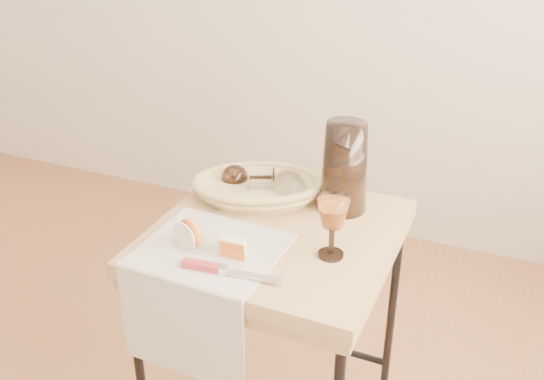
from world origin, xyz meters
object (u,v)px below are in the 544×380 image
at_px(table_knife, 227,270).
at_px(goblet_lying_a, 251,178).
at_px(bread_basket, 259,189).
at_px(apple_half, 191,233).
at_px(goblet_lying_b, 272,185).
at_px(pitcher, 345,167).
at_px(side_table, 275,345).
at_px(wine_goblet, 332,227).
at_px(tea_towel, 211,249).

bearing_deg(table_knife, goblet_lying_a, 100.54).
height_order(bread_basket, apple_half, apple_half).
relative_size(goblet_lying_b, pitcher, 0.51).
height_order(goblet_lying_a, table_knife, goblet_lying_a).
relative_size(goblet_lying_b, apple_half, 1.86).
relative_size(goblet_lying_a, table_knife, 0.53).
xyz_separation_m(side_table, bread_basket, (-0.10, 0.14, 0.40)).
bearing_deg(apple_half, pitcher, 67.15).
bearing_deg(wine_goblet, table_knife, -138.58).
xyz_separation_m(side_table, apple_half, (-0.15, -0.15, 0.41)).
bearing_deg(wine_goblet, bread_basket, 144.04).
height_order(wine_goblet, table_knife, wine_goblet).
height_order(side_table, goblet_lying_b, goblet_lying_b).
distance_m(wine_goblet, apple_half, 0.33).
xyz_separation_m(side_table, table_knife, (-0.02, -0.22, 0.38)).
distance_m(side_table, goblet_lying_a, 0.46).
relative_size(tea_towel, goblet_lying_a, 2.69).
relative_size(side_table, apple_half, 9.72).
distance_m(pitcher, apple_half, 0.43).
relative_size(goblet_lying_b, table_knife, 0.63).
distance_m(tea_towel, goblet_lying_b, 0.27).
xyz_separation_m(tea_towel, pitcher, (0.22, 0.32, 0.12)).
relative_size(side_table, wine_goblet, 4.82).
xyz_separation_m(tea_towel, apple_half, (-0.05, -0.01, 0.04)).
bearing_deg(goblet_lying_a, side_table, 107.23).
relative_size(goblet_lying_a, apple_half, 1.57).
distance_m(goblet_lying_b, table_knife, 0.34).
relative_size(bread_basket, table_knife, 1.41).
height_order(pitcher, apple_half, pitcher).
bearing_deg(side_table, goblet_lying_b, 116.25).
height_order(tea_towel, goblet_lying_a, goblet_lying_a).
bearing_deg(pitcher, tea_towel, -109.29).
xyz_separation_m(wine_goblet, table_knife, (-0.19, -0.16, -0.06)).
height_order(goblet_lying_b, apple_half, goblet_lying_b).
xyz_separation_m(goblet_lying_b, table_knife, (0.04, -0.34, -0.04)).
distance_m(bread_basket, goblet_lying_b, 0.06).
xyz_separation_m(bread_basket, pitcher, (0.23, 0.03, 0.09)).
bearing_deg(wine_goblet, goblet_lying_b, 141.55).
bearing_deg(apple_half, tea_towel, 25.88).
height_order(side_table, goblet_lying_a, goblet_lying_a).
bearing_deg(pitcher, side_table, -109.39).
bearing_deg(side_table, pitcher, 54.73).
bearing_deg(bread_basket, goblet_lying_b, -44.76).
distance_m(goblet_lying_b, wine_goblet, 0.28).
distance_m(side_table, apple_half, 0.46).
height_order(goblet_lying_a, pitcher, pitcher).
bearing_deg(side_table, bread_basket, 127.52).
distance_m(goblet_lying_a, wine_goblet, 0.36).
relative_size(bread_basket, goblet_lying_a, 2.66).
distance_m(apple_half, table_knife, 0.15).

